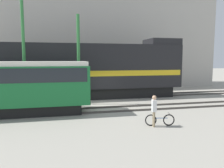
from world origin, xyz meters
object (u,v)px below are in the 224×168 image
Objects in this scene: streetcar at (17,85)px; person at (154,108)px; utility_pole_left at (24,49)px; freight_locomotive at (85,70)px; utility_pole_center at (79,60)px; bicycle at (160,120)px.

streetcar is 5.37× the size of person.
freight_locomotive is at bearing 28.47° from utility_pole_left.
utility_pole_center is at bearing 116.91° from person.
freight_locomotive is 2.09× the size of utility_pole_left.
streetcar is 5.68× the size of bicycle.
streetcar is at bearing -91.35° from utility_pole_left.
person is at bearing -74.05° from freight_locomotive.
freight_locomotive reaches higher than person.
utility_pole_center reaches higher than freight_locomotive.
streetcar is 5.25m from utility_pole_center.
streetcar is at bearing 150.82° from person.
utility_pole_left is 1.23× the size of utility_pole_center.
streetcar is 1.05× the size of utility_pole_left.
utility_pole_left reaches higher than streetcar.
person is 0.20× the size of utility_pole_left.
freight_locomotive reaches higher than streetcar.
utility_pole_center reaches higher than streetcar.
utility_pole_left reaches higher than utility_pole_center.
utility_pole_left is 4.23m from utility_pole_center.
freight_locomotive is at bearing 73.54° from utility_pole_center.
bicycle is 0.84m from person.
bicycle is 0.95× the size of person.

